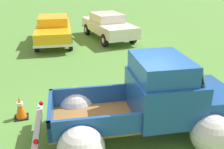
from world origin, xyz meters
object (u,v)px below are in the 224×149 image
show_car_0 (54,29)px  show_car_1 (108,25)px  lane_cone_0 (20,107)px  vintage_pickup_truck (152,105)px

show_car_0 → show_car_1: size_ratio=1.00×
show_car_0 → lane_cone_0: (-1.58, -7.61, -0.47)m
vintage_pickup_truck → lane_cone_0: size_ratio=7.60×
lane_cone_0 → show_car_0: bearing=78.3°
vintage_pickup_truck → lane_cone_0: bearing=157.9°
vintage_pickup_truck → show_car_1: 9.50m
show_car_1 → lane_cone_0: bearing=-37.6°
vintage_pickup_truck → lane_cone_0: 3.47m
show_car_0 → show_car_1: 3.06m
vintage_pickup_truck → show_car_0: 9.36m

